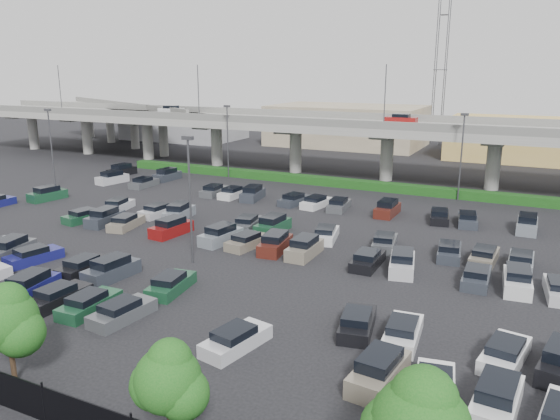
# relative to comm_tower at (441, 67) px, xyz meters

# --- Properties ---
(ground) EXTENTS (280.00, 280.00, 0.00)m
(ground) POSITION_rel_comm_tower_xyz_m (-4.00, -74.00, -15.61)
(ground) COLOR black
(overpass) EXTENTS (150.00, 13.00, 15.80)m
(overpass) POSITION_rel_comm_tower_xyz_m (-4.22, -41.99, -8.64)
(overpass) COLOR gray
(overpass) RESTS_ON ground
(on_ramp) EXTENTS (50.93, 30.13, 8.80)m
(on_ramp) POSITION_rel_comm_tower_xyz_m (-56.10, -30.95, -8.76)
(on_ramp) COLOR gray
(on_ramp) RESTS_ON ground
(hedge) EXTENTS (66.00, 1.60, 1.10)m
(hedge) POSITION_rel_comm_tower_xyz_m (-4.00, -49.00, -15.06)
(hedge) COLOR #153A11
(hedge) RESTS_ON ground
(parked_cars) EXTENTS (62.85, 41.60, 1.67)m
(parked_cars) POSITION_rel_comm_tower_xyz_m (-4.92, -77.78, -14.98)
(parked_cars) COLOR #494C50
(parked_cars) RESTS_ON ground
(light_poles) EXTENTS (66.90, 48.38, 10.30)m
(light_poles) POSITION_rel_comm_tower_xyz_m (-8.12, -72.00, -9.37)
(light_poles) COLOR #434348
(light_poles) RESTS_ON ground
(distant_buildings) EXTENTS (138.00, 24.00, 9.00)m
(distant_buildings) POSITION_rel_comm_tower_xyz_m (8.38, -12.19, -11.87)
(distant_buildings) COLOR gray
(distant_buildings) RESTS_ON ground
(comm_tower) EXTENTS (2.40, 2.40, 30.00)m
(comm_tower) POSITION_rel_comm_tower_xyz_m (0.00, 0.00, 0.00)
(comm_tower) COLOR #434348
(comm_tower) RESTS_ON ground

